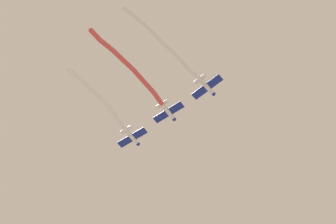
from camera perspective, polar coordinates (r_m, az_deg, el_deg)
airplane_lead at (r=82.06m, az=4.91°, el=3.20°), size 5.48×5.45×1.59m
smoke_trail_lead at (r=79.89m, az=-0.66°, el=8.63°), size 14.55×11.54×3.78m
airplane_left_wing at (r=84.60m, az=0.04°, el=0.02°), size 5.81×5.14×1.59m
smoke_trail_left_wing at (r=81.17m, az=-4.98°, el=5.67°), size 13.69×13.92×1.73m
airplane_right_wing at (r=87.44m, az=-4.52°, el=-3.16°), size 5.83×5.13×1.59m
smoke_trail_right_wing at (r=85.19m, az=-8.68°, el=1.69°), size 11.76×11.42×3.59m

